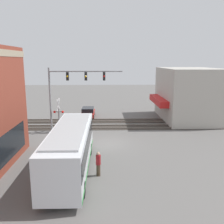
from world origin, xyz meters
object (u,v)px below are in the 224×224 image
object	(u,v)px
city_bus	(71,147)
crossing_signal	(59,112)
pedestrian_near_bus	(98,164)
parked_car_red	(88,112)

from	to	relation	value
city_bus	crossing_signal	world-z (taller)	crossing_signal
city_bus	pedestrian_near_bus	size ratio (longest dim) A/B	6.17
city_bus	crossing_signal	size ratio (longest dim) A/B	2.84
parked_car_red	city_bus	bearing A→B (deg)	180.00
crossing_signal	parked_car_red	size ratio (longest dim) A/B	0.89
city_bus	pedestrian_near_bus	bearing A→B (deg)	-111.35
parked_car_red	pedestrian_near_bus	distance (m)	18.82
parked_car_red	crossing_signal	bearing A→B (deg)	159.81
crossing_signal	pedestrian_near_bus	world-z (taller)	crossing_signal
city_bus	crossing_signal	xyz separation A→B (m)	(10.44, 2.75, 0.48)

